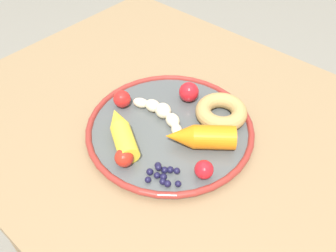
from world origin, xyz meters
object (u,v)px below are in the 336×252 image
donut (221,112)px  tomato_extra (126,159)px  dining_table (179,157)px  banana (161,113)px  tomato_near (122,99)px  tomato_mid (204,170)px  plate (168,127)px  blueberry_pile (163,174)px  carrot_yellow (122,132)px  tomato_far (189,92)px  carrot_orange (200,137)px

donut → tomato_extra: tomato_extra is taller
dining_table → tomato_extra: tomato_extra is taller
banana → tomato_near: tomato_near is taller
donut → tomato_mid: bearing=-66.0°
donut → tomato_near: 0.20m
plate → blueberry_pile: blueberry_pile is taller
tomato_mid → carrot_yellow: bearing=-169.2°
tomato_mid → dining_table: bearing=145.0°
plate → donut: donut is taller
blueberry_pile → tomato_far: size_ratio=1.54×
dining_table → donut: donut is taller
dining_table → blueberry_pile: bearing=-62.3°
tomato_near → donut: bearing=31.0°
carrot_orange → tomato_extra: 0.14m
tomato_far → donut: bearing=-0.4°
donut → blueberry_pile: donut is taller
carrot_orange → tomato_far: (-0.09, 0.08, -0.00)m
plate → banana: banana is taller
banana → carrot_yellow: bearing=-100.2°
carrot_yellow → tomato_far: size_ratio=3.11×
plate → donut: 0.11m
donut → tomato_far: bearing=179.6°
plate → banana: size_ratio=2.26×
carrot_orange → banana: bearing=175.2°
tomato_far → tomato_extra: (0.03, -0.20, -0.00)m
plate → blueberry_pile: (0.07, -0.10, 0.01)m
donut → tomato_near: (-0.17, -0.10, 0.00)m
dining_table → carrot_yellow: size_ratio=7.41×
blueberry_pile → tomato_near: bearing=156.1°
tomato_mid → tomato_extra: bearing=-148.7°
tomato_near → tomato_extra: tomato_near is taller
donut → dining_table: bearing=-137.1°
dining_table → tomato_extra: (0.00, -0.15, 0.13)m
blueberry_pile → tomato_far: bearing=116.6°
dining_table → plate: (-0.00, -0.03, 0.12)m
blueberry_pile → tomato_extra: (-0.06, -0.02, 0.01)m
tomato_near → dining_table: bearing=23.4°
donut → tomato_mid: (0.06, -0.13, 0.00)m
carrot_yellow → dining_table: bearing=67.7°
blueberry_pile → donut: bearing=93.3°
plate → blueberry_pile: bearing=-53.0°
donut → blueberry_pile: (0.01, -0.18, -0.01)m
dining_table → tomato_far: size_ratio=23.05×
carrot_orange → tomato_extra: carrot_orange is taller
tomato_near → tomato_far: (0.09, 0.10, 0.00)m
carrot_orange → blueberry_pile: carrot_orange is taller
tomato_far → banana: bearing=-94.7°
donut → banana: bearing=-138.8°
carrot_yellow → donut: carrot_yellow is taller
tomato_near → plate: bearing=8.6°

